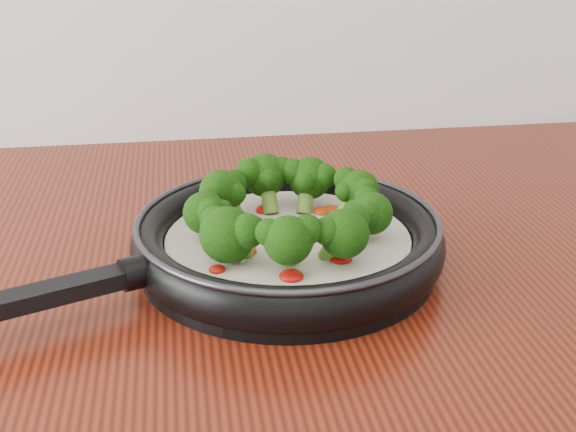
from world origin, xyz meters
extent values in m
cylinder|color=black|center=(0.11, 1.08, 0.91)|extent=(0.36, 0.36, 0.01)
torus|color=black|center=(0.11, 1.08, 0.93)|extent=(0.37, 0.37, 0.03)
torus|color=#2D2D33|center=(0.11, 1.08, 0.95)|extent=(0.36, 0.36, 0.01)
cube|color=black|center=(-0.10, 1.00, 0.93)|extent=(0.16, 0.08, 0.01)
cylinder|color=black|center=(-0.03, 1.03, 0.93)|extent=(0.04, 0.04, 0.03)
cylinder|color=beige|center=(0.11, 1.08, 0.92)|extent=(0.29, 0.29, 0.02)
ellipsoid|color=#AC0F08|center=(0.10, 1.00, 0.93)|extent=(0.02, 0.02, 0.01)
ellipsoid|color=#AC0F08|center=(0.09, 1.09, 0.93)|extent=(0.02, 0.02, 0.01)
ellipsoid|color=#B13F0B|center=(0.11, 1.09, 0.93)|extent=(0.02, 0.02, 0.01)
ellipsoid|color=#AC0F08|center=(0.09, 1.08, 0.93)|extent=(0.02, 0.02, 0.01)
ellipsoid|color=#AC0F08|center=(0.12, 1.11, 0.93)|extent=(0.03, 0.03, 0.01)
ellipsoid|color=#B13F0B|center=(0.11, 1.07, 0.93)|extent=(0.03, 0.03, 0.01)
ellipsoid|color=#AC0F08|center=(0.13, 1.09, 0.93)|extent=(0.03, 0.03, 0.01)
ellipsoid|color=#AC0F08|center=(0.09, 1.08, 0.93)|extent=(0.02, 0.02, 0.01)
ellipsoid|color=#B13F0B|center=(0.07, 1.05, 0.93)|extent=(0.02, 0.02, 0.01)
ellipsoid|color=#AC0F08|center=(0.09, 1.14, 0.93)|extent=(0.02, 0.02, 0.01)
ellipsoid|color=#AC0F08|center=(0.10, 1.09, 0.93)|extent=(0.01, 0.01, 0.01)
ellipsoid|color=#B13F0B|center=(0.12, 1.10, 0.93)|extent=(0.02, 0.02, 0.01)
ellipsoid|color=#AC0F08|center=(0.08, 1.08, 0.93)|extent=(0.02, 0.02, 0.01)
ellipsoid|color=#AC0F08|center=(0.08, 1.12, 0.93)|extent=(0.02, 0.02, 0.01)
ellipsoid|color=#B13F0B|center=(0.15, 1.13, 0.93)|extent=(0.02, 0.02, 0.01)
ellipsoid|color=#AC0F08|center=(0.11, 1.09, 0.93)|extent=(0.03, 0.03, 0.01)
ellipsoid|color=#AC0F08|center=(0.04, 1.02, 0.93)|extent=(0.02, 0.02, 0.01)
ellipsoid|color=#B13F0B|center=(0.16, 1.13, 0.93)|extent=(0.02, 0.02, 0.01)
ellipsoid|color=#AC0F08|center=(0.17, 1.06, 0.93)|extent=(0.02, 0.02, 0.01)
ellipsoid|color=#AC0F08|center=(0.12, 1.06, 0.93)|extent=(0.02, 0.02, 0.01)
ellipsoid|color=#B13F0B|center=(0.11, 1.10, 0.93)|extent=(0.02, 0.02, 0.01)
ellipsoid|color=#AC0F08|center=(0.14, 1.02, 0.93)|extent=(0.02, 0.02, 0.01)
ellipsoid|color=white|center=(0.11, 1.07, 0.93)|extent=(0.01, 0.01, 0.00)
ellipsoid|color=white|center=(0.07, 1.13, 0.93)|extent=(0.01, 0.01, 0.00)
ellipsoid|color=white|center=(0.12, 1.07, 0.93)|extent=(0.01, 0.01, 0.00)
ellipsoid|color=white|center=(0.19, 1.11, 0.93)|extent=(0.01, 0.01, 0.00)
ellipsoid|color=white|center=(0.11, 1.09, 0.93)|extent=(0.01, 0.01, 0.00)
ellipsoid|color=white|center=(0.13, 1.04, 0.93)|extent=(0.01, 0.01, 0.00)
ellipsoid|color=white|center=(0.12, 1.09, 0.93)|extent=(0.01, 0.01, 0.00)
ellipsoid|color=white|center=(0.10, 1.14, 0.93)|extent=(0.01, 0.01, 0.00)
ellipsoid|color=white|center=(0.15, 1.14, 0.93)|extent=(0.01, 0.00, 0.00)
ellipsoid|color=white|center=(0.06, 1.03, 0.93)|extent=(0.01, 0.01, 0.00)
ellipsoid|color=white|center=(0.06, 1.01, 0.93)|extent=(0.01, 0.01, 0.00)
ellipsoid|color=white|center=(0.10, 1.08, 0.93)|extent=(0.00, 0.01, 0.00)
ellipsoid|color=white|center=(0.11, 1.08, 0.93)|extent=(0.01, 0.01, 0.00)
ellipsoid|color=white|center=(0.19, 1.09, 0.93)|extent=(0.00, 0.01, 0.00)
ellipsoid|color=white|center=(0.10, 1.07, 0.93)|extent=(0.01, 0.01, 0.00)
ellipsoid|color=white|center=(0.19, 1.13, 0.93)|extent=(0.00, 0.01, 0.00)
ellipsoid|color=white|center=(0.06, 1.05, 0.93)|extent=(0.01, 0.01, 0.00)
ellipsoid|color=white|center=(0.04, 1.10, 0.93)|extent=(0.01, 0.01, 0.00)
ellipsoid|color=white|center=(0.12, 1.07, 0.93)|extent=(0.01, 0.00, 0.00)
cylinder|color=olive|center=(0.17, 1.10, 0.94)|extent=(0.03, 0.02, 0.03)
sphere|color=black|center=(0.18, 1.11, 0.96)|extent=(0.05, 0.05, 0.04)
sphere|color=black|center=(0.17, 1.12, 0.97)|extent=(0.03, 0.03, 0.02)
sphere|color=black|center=(0.18, 1.09, 0.97)|extent=(0.03, 0.03, 0.02)
sphere|color=black|center=(0.17, 1.10, 0.96)|extent=(0.03, 0.03, 0.02)
cylinder|color=olive|center=(0.13, 1.14, 0.94)|extent=(0.03, 0.03, 0.03)
sphere|color=black|center=(0.14, 1.15, 0.96)|extent=(0.06, 0.06, 0.04)
sphere|color=black|center=(0.12, 1.15, 0.97)|extent=(0.03, 0.03, 0.03)
sphere|color=black|center=(0.15, 1.14, 0.96)|extent=(0.03, 0.03, 0.02)
sphere|color=black|center=(0.13, 1.14, 0.96)|extent=(0.03, 0.03, 0.02)
cylinder|color=olive|center=(0.10, 1.14, 0.94)|extent=(0.02, 0.03, 0.04)
sphere|color=black|center=(0.10, 1.16, 0.96)|extent=(0.06, 0.06, 0.04)
sphere|color=black|center=(0.08, 1.15, 0.97)|extent=(0.04, 0.04, 0.03)
sphere|color=black|center=(0.11, 1.16, 0.97)|extent=(0.03, 0.03, 0.03)
sphere|color=black|center=(0.10, 1.14, 0.96)|extent=(0.03, 0.03, 0.02)
cylinder|color=olive|center=(0.06, 1.12, 0.94)|extent=(0.03, 0.03, 0.03)
sphere|color=black|center=(0.05, 1.13, 0.96)|extent=(0.06, 0.06, 0.04)
sphere|color=black|center=(0.04, 1.11, 0.96)|extent=(0.04, 0.04, 0.03)
sphere|color=black|center=(0.06, 1.14, 0.96)|extent=(0.03, 0.03, 0.03)
sphere|color=black|center=(0.06, 1.12, 0.96)|extent=(0.03, 0.03, 0.02)
cylinder|color=olive|center=(0.05, 1.08, 0.94)|extent=(0.03, 0.02, 0.03)
sphere|color=black|center=(0.03, 1.08, 0.96)|extent=(0.05, 0.05, 0.04)
sphere|color=black|center=(0.04, 1.07, 0.96)|extent=(0.03, 0.03, 0.02)
sphere|color=black|center=(0.04, 1.10, 0.96)|extent=(0.03, 0.03, 0.02)
sphere|color=black|center=(0.05, 1.08, 0.96)|extent=(0.03, 0.03, 0.02)
cylinder|color=olive|center=(0.06, 1.04, 0.94)|extent=(0.03, 0.03, 0.03)
sphere|color=black|center=(0.05, 1.03, 0.96)|extent=(0.06, 0.06, 0.05)
sphere|color=black|center=(0.06, 1.02, 0.96)|extent=(0.04, 0.04, 0.03)
sphere|color=black|center=(0.04, 1.05, 0.96)|extent=(0.04, 0.04, 0.03)
sphere|color=black|center=(0.06, 1.04, 0.96)|extent=(0.03, 0.03, 0.02)
cylinder|color=olive|center=(0.10, 1.02, 0.94)|extent=(0.02, 0.03, 0.04)
sphere|color=black|center=(0.10, 1.00, 0.96)|extent=(0.05, 0.05, 0.04)
sphere|color=black|center=(0.11, 1.01, 0.97)|extent=(0.03, 0.03, 0.03)
sphere|color=black|center=(0.08, 1.01, 0.97)|extent=(0.03, 0.03, 0.02)
sphere|color=black|center=(0.10, 1.02, 0.96)|extent=(0.03, 0.03, 0.02)
cylinder|color=olive|center=(0.14, 1.03, 0.94)|extent=(0.03, 0.03, 0.03)
sphere|color=black|center=(0.14, 1.01, 0.96)|extent=(0.05, 0.05, 0.04)
sphere|color=black|center=(0.16, 1.02, 0.97)|extent=(0.03, 0.03, 0.03)
sphere|color=black|center=(0.13, 1.01, 0.97)|extent=(0.03, 0.03, 0.02)
sphere|color=black|center=(0.14, 1.03, 0.96)|extent=(0.03, 0.03, 0.02)
cylinder|color=olive|center=(0.17, 1.06, 0.94)|extent=(0.03, 0.02, 0.03)
sphere|color=black|center=(0.18, 1.06, 0.96)|extent=(0.05, 0.05, 0.04)
sphere|color=black|center=(0.18, 1.07, 0.96)|extent=(0.03, 0.03, 0.02)
sphere|color=black|center=(0.17, 1.05, 0.96)|extent=(0.03, 0.03, 0.02)
sphere|color=black|center=(0.16, 1.06, 0.96)|extent=(0.03, 0.03, 0.02)
camera|label=1|loc=(0.01, 0.47, 1.22)|focal=46.15mm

